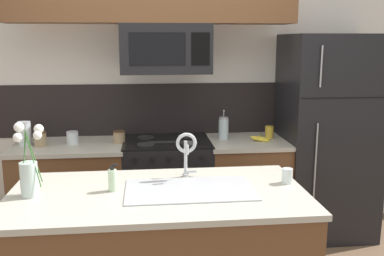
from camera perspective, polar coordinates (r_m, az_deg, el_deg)
rear_partition at (r=4.09m, az=0.49°, el=4.80°), size 5.20×0.10×2.60m
splash_band at (r=4.03m, az=-3.67°, el=2.52°), size 3.28×0.01×0.48m
back_counter_left at (r=3.94m, az=-15.74°, el=-8.53°), size 0.95×0.65×0.91m
back_counter_right at (r=3.98m, az=7.17°, el=-7.95°), size 0.71×0.65×0.91m
stove_range at (r=3.89m, az=-3.32°, el=-8.31°), size 0.76×0.64×0.93m
microwave at (r=3.63m, az=-3.54°, el=10.51°), size 0.74×0.40×0.41m
refrigerator at (r=4.11m, az=17.42°, el=-1.09°), size 0.81×0.74×1.84m
storage_jar_tall at (r=3.88m, az=-21.41°, el=-0.69°), size 0.11×0.11×0.21m
storage_jar_medium at (r=3.81m, az=-19.57°, el=-1.37°), size 0.10×0.10×0.12m
storage_jar_short at (r=3.81m, az=-15.64°, el=-1.26°), size 0.10×0.10×0.11m
storage_jar_squat at (r=3.76m, az=-9.69°, el=-1.17°), size 0.10×0.10×0.11m
banana_bunch at (r=3.82m, az=9.13°, el=-1.42°), size 0.19×0.12×0.08m
french_press at (r=3.85m, az=4.22°, el=-0.03°), size 0.09×0.09×0.27m
coffee_tin at (r=3.95m, az=10.26°, el=-0.56°), size 0.08×0.08×0.11m
kitchen_sink at (r=2.59m, az=-0.30°, el=-9.73°), size 0.76×0.44×0.16m
sink_faucet at (r=2.72m, az=-0.76°, el=-2.81°), size 0.14×0.14×0.31m
dish_soap_bottle at (r=2.58m, az=-10.55°, el=-6.81°), size 0.06×0.05×0.16m
spare_glass at (r=2.74m, az=12.57°, el=-6.26°), size 0.07×0.07×0.09m
flower_vase at (r=2.60m, az=-20.90°, el=-5.50°), size 0.17×0.15×0.42m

